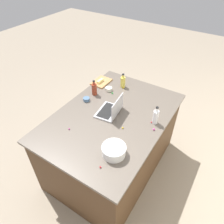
% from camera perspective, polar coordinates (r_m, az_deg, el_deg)
% --- Properties ---
extents(ground_plane, '(12.00, 12.00, 0.00)m').
position_cam_1_polar(ground_plane, '(3.02, -0.00, -13.86)').
color(ground_plane, gray).
extents(island_counter, '(1.67, 1.16, 0.90)m').
position_cam_1_polar(island_counter, '(2.67, -0.00, -8.18)').
color(island_counter, '#4C331E').
rests_on(island_counter, ground).
extents(laptop, '(0.34, 0.27, 0.22)m').
position_cam_1_polar(laptop, '(2.35, -0.22, 0.56)').
color(laptop, '#B7B7BC').
rests_on(laptop, island_counter).
extents(mixing_bowl_large, '(0.23, 0.23, 0.10)m').
position_cam_1_polar(mixing_bowl_large, '(1.94, 0.53, -10.41)').
color(mixing_bowl_large, white).
rests_on(mixing_bowl_large, island_counter).
extents(bottle_vinegar, '(0.06, 0.06, 0.22)m').
position_cam_1_polar(bottle_vinegar, '(2.25, 11.87, -1.27)').
color(bottle_vinegar, white).
rests_on(bottle_vinegar, island_counter).
extents(bottle_oil, '(0.06, 0.06, 0.19)m').
position_cam_1_polar(bottle_oil, '(2.79, 3.00, 8.28)').
color(bottle_oil, '#DBC64C').
rests_on(bottle_oil, island_counter).
extents(bottle_soy, '(0.07, 0.07, 0.20)m').
position_cam_1_polar(bottle_soy, '(2.64, -4.87, 6.30)').
color(bottle_soy, maroon).
rests_on(bottle_soy, island_counter).
extents(cutting_board, '(0.27, 0.20, 0.02)m').
position_cam_1_polar(cutting_board, '(2.91, -2.94, 8.26)').
color(cutting_board, '#AD7F4C').
rests_on(cutting_board, island_counter).
extents(butter_stick_left, '(0.11, 0.04, 0.04)m').
position_cam_1_polar(butter_stick_left, '(2.88, -3.28, 8.46)').
color(butter_stick_left, '#F4E58C').
rests_on(butter_stick_left, cutting_board).
extents(ramekin_small, '(0.08, 0.08, 0.04)m').
position_cam_1_polar(ramekin_small, '(2.58, -7.02, 3.49)').
color(ramekin_small, slate).
rests_on(ramekin_small, island_counter).
extents(ramekin_medium, '(0.09, 0.09, 0.04)m').
position_cam_1_polar(ramekin_medium, '(2.74, -0.91, 6.30)').
color(ramekin_medium, beige).
rests_on(ramekin_medium, island_counter).
extents(candy_0, '(0.02, 0.02, 0.02)m').
position_cam_1_polar(candy_0, '(2.68, 0.09, 5.18)').
color(candy_0, green).
rests_on(candy_0, island_counter).
extents(candy_1, '(0.02, 0.02, 0.02)m').
position_cam_1_polar(candy_1, '(2.78, 3.09, 6.59)').
color(candy_1, yellow).
rests_on(candy_1, island_counter).
extents(candy_2, '(0.02, 0.02, 0.02)m').
position_cam_1_polar(candy_2, '(2.23, -11.66, -4.56)').
color(candy_2, '#CC3399').
rests_on(candy_2, island_counter).
extents(candy_3, '(0.02, 0.02, 0.02)m').
position_cam_1_polar(candy_3, '(2.20, 2.93, -4.36)').
color(candy_3, yellow).
rests_on(candy_3, island_counter).
extents(candy_4, '(0.02, 0.02, 0.02)m').
position_cam_1_polar(candy_4, '(1.88, -3.19, -14.81)').
color(candy_4, red).
rests_on(candy_4, island_counter).
extents(candy_5, '(0.02, 0.02, 0.02)m').
position_cam_1_polar(candy_5, '(2.22, 11.37, -4.68)').
color(candy_5, '#CC3399').
rests_on(candy_5, island_counter).
extents(candy_6, '(0.01, 0.01, 0.01)m').
position_cam_1_polar(candy_6, '(2.30, 10.73, -2.79)').
color(candy_6, red).
rests_on(candy_6, island_counter).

